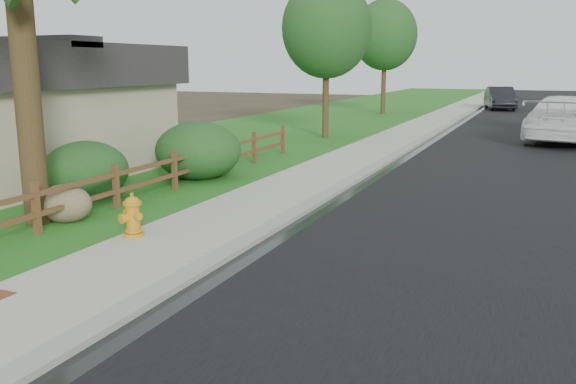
% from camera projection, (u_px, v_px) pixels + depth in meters
% --- Properties ---
extents(ground, '(120.00, 120.00, 0.00)m').
position_uv_depth(ground, '(85.00, 321.00, 8.05)').
color(ground, '#352E1D').
extents(road, '(8.00, 90.00, 0.02)m').
position_uv_depth(road, '(534.00, 119.00, 37.78)').
color(road, black).
rests_on(road, ground).
extents(curb, '(0.40, 90.00, 0.12)m').
position_uv_depth(curb, '(464.00, 116.00, 39.39)').
color(curb, gray).
rests_on(curb, ground).
extents(wet_gutter, '(0.50, 90.00, 0.00)m').
position_uv_depth(wet_gutter, '(470.00, 116.00, 39.26)').
color(wet_gutter, black).
rests_on(wet_gutter, road).
extents(sidewalk, '(2.20, 90.00, 0.10)m').
position_uv_depth(sidewalk, '(444.00, 115.00, 39.89)').
color(sidewalk, '#A9A193').
rests_on(sidewalk, ground).
extents(grass_strip, '(1.60, 90.00, 0.06)m').
position_uv_depth(grass_strip, '(415.00, 114.00, 40.62)').
color(grass_strip, '#265418').
rests_on(grass_strip, ground).
extents(lawn_near, '(9.00, 90.00, 0.04)m').
position_uv_depth(lawn_near, '(341.00, 112.00, 42.62)').
color(lawn_near, '#265418').
rests_on(lawn_near, ground).
extents(ranch_fence, '(0.12, 16.92, 1.10)m').
position_uv_depth(ranch_fence, '(147.00, 176.00, 15.07)').
color(ranch_fence, '#472817').
rests_on(ranch_fence, ground).
extents(fire_hydrant, '(0.55, 0.45, 0.84)m').
position_uv_depth(fire_hydrant, '(133.00, 216.00, 11.58)').
color(fire_hydrant, gold).
rests_on(fire_hydrant, sidewalk).
extents(white_suv, '(4.02, 7.26, 1.99)m').
position_uv_depth(white_suv, '(569.00, 119.00, 26.25)').
color(white_suv, white).
rests_on(white_suv, road).
extents(dark_car_far, '(2.80, 5.29, 1.66)m').
position_uv_depth(dark_car_far, '(500.00, 98.00, 45.30)').
color(dark_car_far, black).
rests_on(dark_car_far, road).
extents(boulder, '(1.48, 1.29, 0.82)m').
position_uv_depth(boulder, '(65.00, 204.00, 12.96)').
color(boulder, brown).
rests_on(boulder, ground).
extents(shrub_b, '(2.27, 2.27, 1.47)m').
position_uv_depth(shrub_b, '(86.00, 170.00, 15.15)').
color(shrub_b, '#17411B').
rests_on(shrub_b, ground).
extents(shrub_c, '(2.17, 2.17, 1.42)m').
position_uv_depth(shrub_c, '(168.00, 142.00, 20.85)').
color(shrub_c, '#17411B').
rests_on(shrub_c, ground).
extents(shrub_d, '(3.16, 3.16, 1.70)m').
position_uv_depth(shrub_d, '(198.00, 151.00, 17.76)').
color(shrub_d, '#17411B').
rests_on(shrub_d, ground).
extents(tree_near_left, '(3.98, 3.98, 7.06)m').
position_uv_depth(tree_near_left, '(327.00, 29.00, 26.84)').
color(tree_near_left, '#3B2518').
rests_on(tree_near_left, ground).
extents(tree_mid_left, '(4.21, 4.21, 7.53)m').
position_uv_depth(tree_mid_left, '(385.00, 35.00, 40.04)').
color(tree_mid_left, '#3B2518').
rests_on(tree_mid_left, ground).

